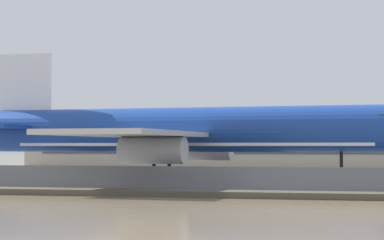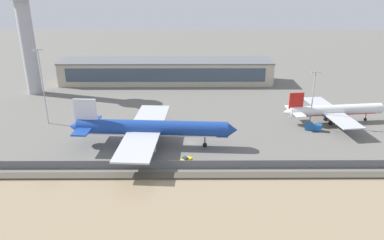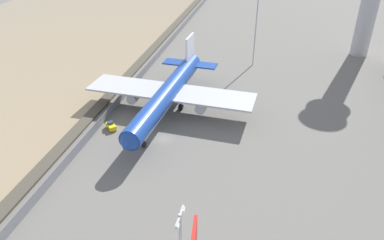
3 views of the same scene
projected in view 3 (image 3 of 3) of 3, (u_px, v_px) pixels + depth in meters
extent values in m
plane|color=#66635E|center=(162.00, 138.00, 85.28)|extent=(500.00, 500.00, 0.00)
cube|color=#474238|center=(80.00, 127.00, 89.04)|extent=(320.00, 3.00, 0.50)
cube|color=slate|center=(97.00, 126.00, 87.75)|extent=(280.00, 0.08, 2.26)
cylinder|color=slate|center=(190.00, 17.00, 170.24)|extent=(0.10, 0.10, 2.26)
cylinder|color=slate|center=(97.00, 126.00, 87.75)|extent=(0.10, 0.10, 2.26)
cylinder|color=#193D93|center=(167.00, 94.00, 92.38)|extent=(44.70, 7.56, 4.66)
cone|color=#193D93|center=(126.00, 145.00, 72.91)|extent=(3.31, 4.62, 4.43)
cone|color=#193D93|center=(194.00, 60.00, 111.85)|extent=(3.30, 4.38, 4.20)
cube|color=#232D3D|center=(133.00, 134.00, 75.15)|extent=(2.82, 4.12, 1.40)
cube|color=silver|center=(167.00, 98.00, 93.03)|extent=(37.98, 6.20, 0.84)
cube|color=#B7BABF|center=(211.00, 97.00, 91.90)|extent=(11.16, 21.95, 0.47)
cube|color=#B7BABF|center=(131.00, 87.00, 97.12)|extent=(11.16, 21.95, 0.47)
cylinder|color=#B7BABF|center=(203.00, 104.00, 91.98)|extent=(6.38, 2.97, 2.56)
cylinder|color=#B7BABF|center=(136.00, 95.00, 96.37)|extent=(6.38, 2.97, 2.56)
cube|color=silver|center=(190.00, 49.00, 106.22)|extent=(6.70, 0.99, 7.92)
cube|color=#193D93|center=(203.00, 65.00, 107.44)|extent=(4.95, 8.10, 0.37)
cube|color=#193D93|center=(177.00, 62.00, 109.36)|extent=(4.95, 8.10, 0.37)
cylinder|color=black|center=(144.00, 139.00, 81.36)|extent=(0.33, 0.33, 2.73)
cylinder|color=black|center=(144.00, 144.00, 82.05)|extent=(1.34, 0.60, 1.31)
cylinder|color=black|center=(181.00, 102.00, 96.22)|extent=(0.37, 0.37, 2.73)
cylinder|color=black|center=(181.00, 107.00, 96.91)|extent=(1.57, 1.14, 1.50)
cylinder|color=black|center=(163.00, 100.00, 97.42)|extent=(0.37, 0.37, 2.73)
cylinder|color=black|center=(163.00, 105.00, 98.11)|extent=(1.57, 1.14, 1.50)
cube|color=yellow|center=(111.00, 126.00, 88.45)|extent=(3.44, 3.35, 1.11)
cube|color=#283847|center=(110.00, 123.00, 88.34)|extent=(1.69, 1.70, 0.50)
cylinder|color=black|center=(107.00, 127.00, 89.10)|extent=(0.66, 0.64, 0.70)
cylinder|color=black|center=(113.00, 125.00, 89.68)|extent=(0.66, 0.64, 0.70)
cylinder|color=black|center=(110.00, 130.00, 87.61)|extent=(0.66, 0.64, 0.70)
cylinder|color=black|center=(115.00, 129.00, 88.20)|extent=(0.66, 0.64, 0.70)
cylinder|color=#A8A8AD|center=(256.00, 26.00, 117.09)|extent=(0.36, 0.36, 25.77)
cube|color=#A8A8AD|center=(180.00, 216.00, 38.89)|extent=(3.20, 0.24, 0.24)
cube|color=silver|center=(183.00, 210.00, 40.06)|extent=(0.60, 0.40, 0.44)
cube|color=silver|center=(177.00, 227.00, 38.04)|extent=(0.60, 0.40, 0.44)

